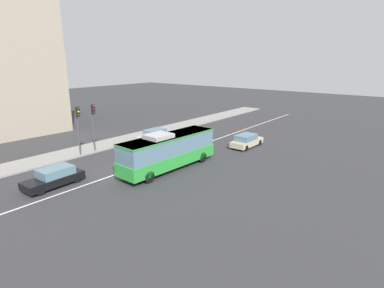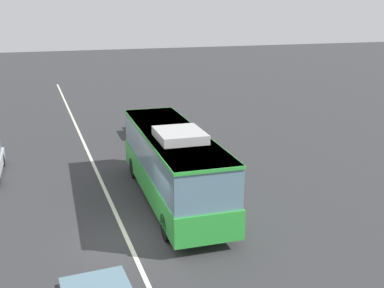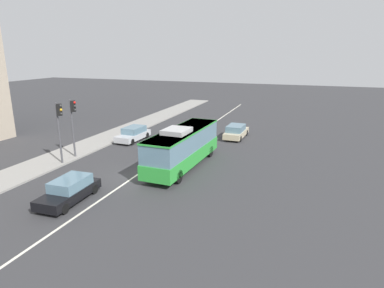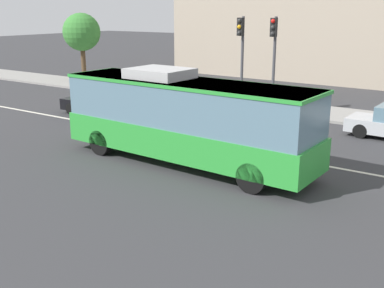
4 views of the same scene
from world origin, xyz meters
name	(u,v)px [view 3 (image 3 of 4)]	position (x,y,z in m)	size (l,w,h in m)	color
ground_plane	(137,175)	(0.00, 0.00, 0.00)	(160.00, 160.00, 0.00)	#333335
sidewalk_kerb	(47,162)	(0.00, 8.59, 0.07)	(80.00, 3.64, 0.14)	gray
lane_centre_line	(137,175)	(0.00, 0.00, 0.01)	(76.00, 0.16, 0.01)	silver
transit_bus	(183,146)	(3.07, -2.62, 1.81)	(10.09, 2.91, 3.46)	green
sedan_beige	(236,132)	(13.91, -4.56, 0.72)	(4.55, 1.94, 1.46)	#C6B793
sedan_silver	(133,134)	(9.11, 5.46, 0.72)	(4.57, 1.97, 1.46)	#B7BABF
sedan_black	(69,190)	(-5.42, 1.72, 0.72)	(4.57, 2.00, 1.46)	black
traffic_light_near_corner	(60,123)	(0.16, 6.99, 3.56)	(0.32, 0.62, 5.20)	#47474C
traffic_light_mid_block	(73,119)	(2.02, 7.15, 3.56)	(0.34, 0.62, 5.20)	#47474C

